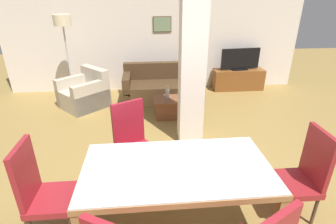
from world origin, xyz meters
TOP-DOWN VIEW (x-y plane):
  - ground_plane at (0.00, 0.00)m, footprint 18.00×18.00m
  - back_wall at (0.00, 4.40)m, footprint 7.20×0.09m
  - divider_pillar at (0.44, 1.75)m, footprint 0.38×0.34m
  - dining_table at (0.00, 0.00)m, footprint 1.89×1.00m
  - dining_chair_far_left at (-0.47, 0.86)m, footprint 0.62×0.62m
  - dining_chair_head_left at (-1.34, 0.00)m, footprint 0.46×0.46m
  - dining_chair_head_right at (1.36, 0.00)m, footprint 0.46×0.46m
  - sofa at (0.13, 3.60)m, footprint 1.79×0.87m
  - armchair at (-1.59, 3.34)m, footprint 1.18×1.17m
  - coffee_table at (0.20, 2.65)m, footprint 0.67×0.49m
  - bottle at (0.15, 2.71)m, footprint 0.08×0.08m
  - tv_stand at (2.09, 4.12)m, footprint 1.27×0.40m
  - tv_screen at (2.09, 4.12)m, footprint 0.99×0.24m
  - floor_lamp at (-1.93, 3.71)m, footprint 0.35×0.35m

SIDE VIEW (x-z plane):
  - ground_plane at x=0.00m, z-range 0.00..0.00m
  - coffee_table at x=0.20m, z-range 0.01..0.39m
  - tv_stand at x=2.09m, z-range 0.00..0.51m
  - sofa at x=0.13m, z-range -0.12..0.69m
  - armchair at x=-1.59m, z-range -0.12..0.69m
  - bottle at x=0.15m, z-range 0.36..0.60m
  - dining_chair_far_left at x=-0.47m, z-range 0.02..1.06m
  - dining_chair_head_left at x=-1.34m, z-range 0.02..1.06m
  - dining_chair_head_right at x=1.36m, z-range 0.02..1.06m
  - dining_table at x=0.00m, z-range 0.23..0.96m
  - tv_screen at x=2.09m, z-range 0.51..1.04m
  - divider_pillar at x=0.44m, z-range 0.00..2.70m
  - back_wall at x=0.00m, z-range 0.00..2.70m
  - floor_lamp at x=-1.93m, z-range 0.66..2.54m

